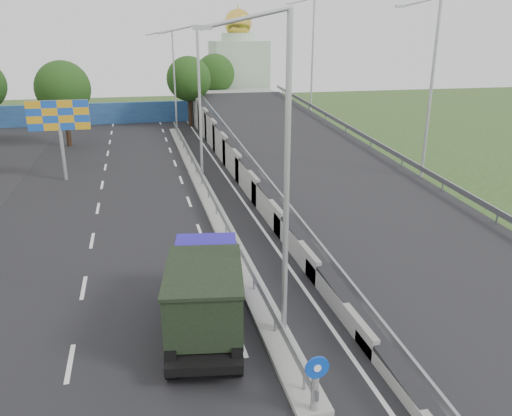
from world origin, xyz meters
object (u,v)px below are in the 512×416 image
object	(u,v)px
lamp_post_far	(172,75)
church	(239,70)
billboard	(59,120)
lamp_post_near	(281,167)
sign_bollard	(316,383)
lamp_post_mid	(197,95)
dump_truck	(205,291)

from	to	relation	value
lamp_post_far	church	size ratio (longest dim) A/B	0.73
lamp_post_far	church	distance (m)	17.15
billboard	church	bearing A→B (deg)	59.30
lamp_post_far	church	xyz separation A→B (m)	(9.89, 14.00, -0.50)
lamp_post_near	billboard	distance (m)	23.87
sign_bollard	lamp_post_mid	bearing A→B (deg)	89.74
lamp_post_far	billboard	bearing A→B (deg)	-116.84
lamp_post_near	lamp_post_mid	size ratio (longest dim) A/B	1.00
lamp_post_mid	sign_bollard	bearing A→B (deg)	-90.26
sign_bollard	billboard	world-z (taller)	billboard
lamp_post_near	billboard	world-z (taller)	lamp_post_near
billboard	lamp_post_mid	bearing A→B (deg)	-12.38
lamp_post_mid	church	world-z (taller)	church
lamp_post_near	lamp_post_far	world-z (taller)	same
lamp_post_far	dump_truck	bearing A→B (deg)	-93.34
sign_bollard	lamp_post_near	distance (m)	6.12
lamp_post_far	billboard	distance (m)	20.24
lamp_post_near	church	size ratio (longest dim) A/B	0.73
lamp_post_near	lamp_post_mid	world-z (taller)	same
billboard	dump_truck	world-z (taller)	billboard
church	billboard	distance (m)	37.23
lamp_post_mid	lamp_post_far	size ratio (longest dim) A/B	1.00
lamp_post_near	church	xyz separation A→B (m)	(9.89, 54.00, -0.50)
church	billboard	size ratio (longest dim) A/B	2.51
church	lamp_post_far	bearing A→B (deg)	-125.24
church	billboard	bearing A→B (deg)	-120.70
lamp_post_mid	dump_truck	distance (m)	19.73
lamp_post_near	dump_truck	distance (m)	4.97
lamp_post_mid	dump_truck	bearing A→B (deg)	-96.80
lamp_post_near	church	distance (m)	54.90
lamp_post_near	lamp_post_far	size ratio (longest dim) A/B	1.00
sign_bollard	church	xyz separation A→B (m)	(10.00, 57.83, 4.28)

